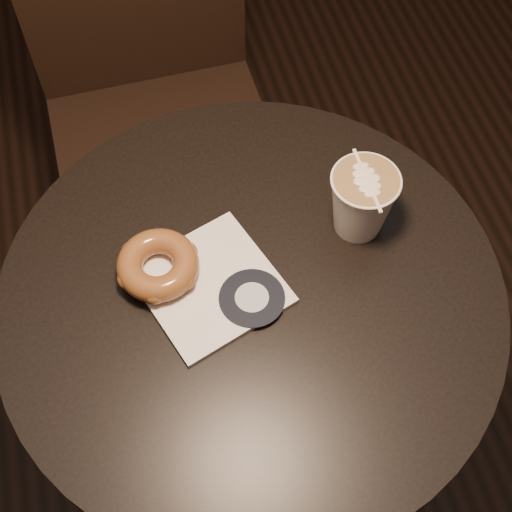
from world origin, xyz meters
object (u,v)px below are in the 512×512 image
object	(u,v)px
pastry_bag	(210,285)
latte_cup	(361,203)
cafe_table	(252,350)
chair	(149,69)
doughnut	(158,265)

from	to	relation	value
pastry_bag	latte_cup	size ratio (longest dim) A/B	1.63
pastry_bag	latte_cup	xyz separation A→B (m)	(0.23, 0.05, 0.05)
cafe_table	latte_cup	world-z (taller)	latte_cup
chair	pastry_bag	xyz separation A→B (m)	(-0.00, -0.58, 0.14)
pastry_bag	doughnut	world-z (taller)	doughnut
chair	doughnut	xyz separation A→B (m)	(-0.06, -0.55, 0.17)
doughnut	latte_cup	xyz separation A→B (m)	(0.29, 0.01, 0.03)
pastry_bag	latte_cup	bearing A→B (deg)	-7.38
chair	latte_cup	bearing A→B (deg)	-68.03
latte_cup	cafe_table	bearing A→B (deg)	-159.40
cafe_table	pastry_bag	distance (m)	0.21
chair	pastry_bag	size ratio (longest dim) A/B	6.28
chair	pastry_bag	distance (m)	0.60
chair	pastry_bag	bearing A→B (deg)	-91.01
cafe_table	doughnut	distance (m)	0.26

